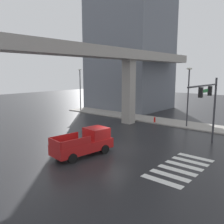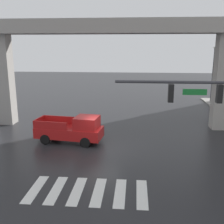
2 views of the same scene
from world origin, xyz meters
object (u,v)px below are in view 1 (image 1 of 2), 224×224
Objects in this scene: traffic_signal_mast at (209,99)px; street_lamp_far_north at (80,85)px; street_lamp_near_corner at (188,90)px; street_lamp_mid_block at (129,87)px; pickup_truck at (85,143)px; fire_hydrant at (155,120)px.

street_lamp_far_north is at bearing 75.07° from traffic_signal_mast.
street_lamp_near_corner is 19.19m from street_lamp_far_north.
street_lamp_near_corner and street_lamp_mid_block have the same top height.
street_lamp_mid_block reaches higher than pickup_truck.
traffic_signal_mast is 14.86m from street_lamp_mid_block.
street_lamp_far_north is 15.50m from fire_hydrant.
street_lamp_mid_block is (6.33, 13.44, 0.17)m from traffic_signal_mast.
fire_hydrant is (14.41, 1.97, -0.56)m from pickup_truck.
traffic_signal_mast is 24.57m from street_lamp_far_north.
street_lamp_near_corner and street_lamp_far_north have the same top height.
fire_hydrant is (-0.40, 4.25, -4.13)m from street_lamp_near_corner.
pickup_truck is at bearing -172.22° from fire_hydrant.
pickup_truck is 22.75m from street_lamp_far_north.
traffic_signal_mast is 11.33m from fire_hydrant.
fire_hydrant is at bearing 56.03° from traffic_signal_mast.
street_lamp_near_corner is 8.89m from street_lamp_mid_block.
street_lamp_far_north is at bearing 90.00° from street_lamp_mid_block.
street_lamp_mid_block is (0.00, 8.89, 0.00)m from street_lamp_near_corner.
street_lamp_far_north is (14.81, 16.90, 3.57)m from pickup_truck.
pickup_truck is 6.23× the size of fire_hydrant.
street_lamp_far_north is (0.00, 19.19, 0.00)m from street_lamp_near_corner.
fire_hydrant is (-0.40, -4.64, -4.13)m from street_lamp_mid_block.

